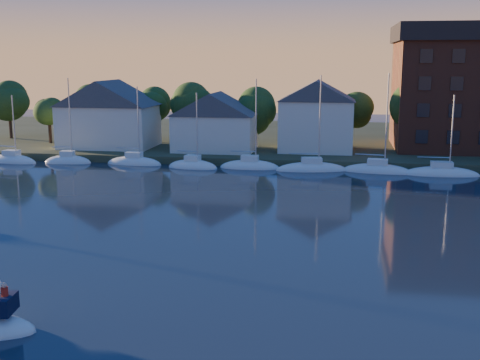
# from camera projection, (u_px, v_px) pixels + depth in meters

# --- Properties ---
(ground) EXTENTS (260.00, 260.00, 0.00)m
(ground) POSITION_uv_depth(u_px,v_px,m) (95.00, 347.00, 28.89)
(ground) COLOR black
(ground) RESTS_ON ground
(shoreline_land) EXTENTS (160.00, 50.00, 2.00)m
(shoreline_land) POSITION_uv_depth(u_px,v_px,m) (272.00, 141.00, 101.41)
(shoreline_land) COLOR #303720
(shoreline_land) RESTS_ON ground
(wooden_dock) EXTENTS (120.00, 3.00, 1.00)m
(wooden_dock) POSITION_uv_depth(u_px,v_px,m) (252.00, 164.00, 79.17)
(wooden_dock) COLOR brown
(wooden_dock) RESTS_ON ground
(clubhouse_west) EXTENTS (13.65, 9.45, 9.64)m
(clubhouse_west) POSITION_uv_depth(u_px,v_px,m) (109.00, 113.00, 87.36)
(clubhouse_west) COLOR white
(clubhouse_west) RESTS_ON shoreline_land
(clubhouse_centre) EXTENTS (11.55, 8.40, 8.08)m
(clubhouse_centre) POSITION_uv_depth(u_px,v_px,m) (215.00, 121.00, 83.96)
(clubhouse_centre) COLOR white
(clubhouse_centre) RESTS_ON shoreline_land
(clubhouse_east) EXTENTS (10.50, 8.40, 9.80)m
(clubhouse_east) POSITION_uv_depth(u_px,v_px,m) (317.00, 115.00, 83.46)
(clubhouse_east) COLOR white
(clubhouse_east) RESTS_ON shoreline_land
(tree_line) EXTENTS (93.40, 5.40, 8.90)m
(tree_line) POSITION_uv_depth(u_px,v_px,m) (277.00, 104.00, 88.07)
(tree_line) COLOR #362418
(tree_line) RESTS_ON shoreline_land
(moored_fleet) EXTENTS (87.50, 2.40, 12.05)m
(moored_fleet) POSITION_uv_depth(u_px,v_px,m) (249.00, 168.00, 76.25)
(moored_fleet) COLOR silver
(moored_fleet) RESTS_ON ground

